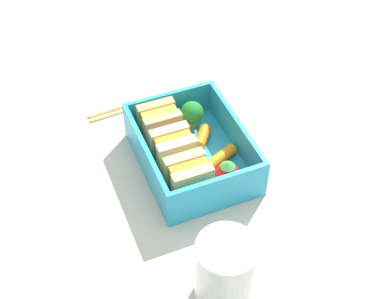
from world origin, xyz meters
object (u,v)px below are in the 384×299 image
carrot_stick_far_left (218,159)px  broccoli_floret (192,113)px  carrot_stick_left (202,137)px  drinking_glass (225,272)px  sandwich_center_left (173,150)px  sandwich_center (160,124)px  strawberry_far_left (227,174)px  sandwich_left (189,178)px  chopstick_pair (151,99)px

carrot_stick_far_left → broccoli_floret: bearing=4.3°
carrot_stick_far_left → broccoli_floret: broccoli_floret is taller
carrot_stick_left → drinking_glass: size_ratio=0.39×
sandwich_center_left → sandwich_center: same height
strawberry_far_left → drinking_glass: drinking_glass is taller
sandwich_center_left → carrot_stick_far_left: 5.99cm
carrot_stick_far_left → drinking_glass: 18.14cm
sandwich_center_left → drinking_glass: drinking_glass is taller
sandwich_center → strawberry_far_left: sandwich_center is taller
strawberry_far_left → carrot_stick_left: size_ratio=1.07×
carrot_stick_left → broccoli_floret: size_ratio=0.83×
sandwich_left → sandwich_center: size_ratio=1.00×
sandwich_left → chopstick_pair: 19.46cm
sandwich_left → broccoli_floret: 11.39cm
sandwich_center → strawberry_far_left: size_ratio=1.35×
carrot_stick_left → drinking_glass: (-21.12, 6.55, 2.49)cm
strawberry_far_left → chopstick_pair: (19.78, 3.18, -2.55)cm
carrot_stick_left → sandwich_left: bearing=146.0°
chopstick_pair → drinking_glass: size_ratio=2.14×
carrot_stick_far_left → broccoli_floret: size_ratio=1.28×
broccoli_floret → chopstick_pair: size_ratio=0.22×
drinking_glass → sandwich_center_left: bearing=-4.8°
sandwich_left → broccoli_floret: size_ratio=1.19×
sandwich_center_left → drinking_glass: bearing=175.2°
sandwich_center_left → chopstick_pair: 14.53cm
sandwich_center → strawberry_far_left: bearing=-155.8°
sandwich_left → chopstick_pair: size_ratio=0.26×
carrot_stick_far_left → drinking_glass: (-16.61, 6.87, 2.51)cm
sandwich_left → carrot_stick_left: 9.03cm
chopstick_pair → carrot_stick_left: bearing=-164.3°
broccoli_floret → carrot_stick_left: bearing=-175.4°
sandwich_left → carrot_stick_left: sandwich_left is taller
sandwich_left → sandwich_center: bearing=0.0°
sandwich_center → carrot_stick_left: (-2.76, -4.96, -1.71)cm
sandwich_left → carrot_stick_left: bearing=-34.0°
strawberry_far_left → sandwich_center_left: bearing=40.2°
strawberry_far_left → carrot_stick_far_left: bearing=-7.3°
sandwich_left → broccoli_floret: bearing=-24.5°
sandwich_left → broccoli_floret: sandwich_left is taller
carrot_stick_far_left → chopstick_pair: bearing=12.6°
sandwich_center → chopstick_pair: sandwich_center is taller
sandwich_center_left → strawberry_far_left: (-5.73, -4.84, -0.79)cm
carrot_stick_left → drinking_glass: 22.26cm
drinking_glass → sandwich_center: bearing=-3.8°
sandwich_center_left → drinking_glass: (-18.83, 1.58, 0.78)cm
sandwich_center_left → drinking_glass: size_ratio=0.57×
carrot_stick_far_left → carrot_stick_left: bearing=4.1°
broccoli_floret → drinking_glass: drinking_glass is taller
sandwich_left → chopstick_pair: sandwich_left is taller
sandwich_left → drinking_glass: bearing=173.4°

